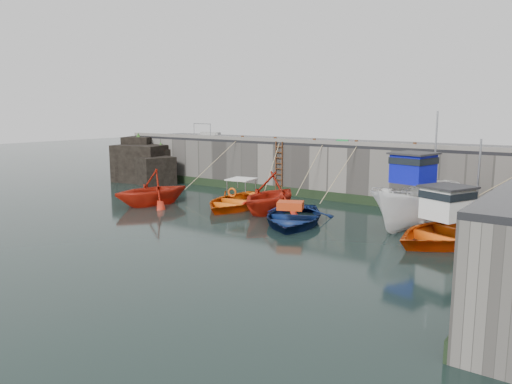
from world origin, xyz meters
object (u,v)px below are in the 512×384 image
Objects in this scene: boat_far_orange at (455,230)px; boat_near_white at (152,205)px; bollard_c at (314,141)px; boat_near_blacktrim at (270,212)px; fish_crate at (342,142)px; bollard_a at (242,138)px; boat_near_navy at (293,223)px; bollard_d at (356,143)px; bollard_e at (415,145)px; bollard_b at (275,139)px; boat_near_blue at (237,207)px; ladder at (279,168)px; boat_far_white at (418,204)px.

boat_near_white is at bearing -150.09° from boat_far_orange.
boat_near_blacktrim is at bearing -86.26° from bollard_c.
fish_crate is 2.24× the size of bollard_a.
boat_near_navy is 18.70× the size of bollard_d.
boat_near_white is 6.58m from boat_near_blacktrim.
bollard_e is at bearing 0.00° from bollard_c.
bollard_d is (5.30, 0.00, 0.00)m from bollard_b.
bollard_d is (2.60, 0.00, 0.00)m from bollard_c.
boat_near_blue is 7.33m from bollard_d.
bollard_b reaches higher than boat_near_white.
boat_near_blacktrim reaches higher than boat_near_navy.
boat_near_white is 15.31m from boat_far_orange.
bollard_d is at bearing 0.00° from bollard_b.
ladder is at bearing 74.39° from boat_near_white.
fish_crate is at bearing 168.07° from boat_far_orange.
bollard_b reaches higher than ladder.
boat_near_white is at bearing -160.48° from boat_near_blue.
boat_far_white is at bearing 165.58° from boat_far_orange.
boat_near_blacktrim is at bearing -158.34° from boat_far_white.
fish_crate is 4.45m from bollard_b.
bollard_b is at bearing 146.14° from ladder.
boat_far_orange is at bearing -25.82° from boat_far_white.
boat_far_white is at bearing -26.75° from bollard_c.
boat_near_white is 13.68m from boat_far_white.
bollard_c is at bearing 8.67° from ladder.
bollard_e is at bearing 0.00° from bollard_a.
boat_near_blacktrim is 8.97m from boat_far_orange.
boat_near_white reaches higher than boat_near_blue.
bollard_d and bollard_e have the same top height.
boat_far_white is at bearing -52.85° from fish_crate.
boat_far_white is 10.31× the size of fish_crate.
boat_near_white is at bearing -148.93° from bollard_e.
boat_near_blue is at bearing -161.75° from boat_far_white.
bollard_e reaches higher than boat_near_navy.
boat_near_white is 8.42m from bollard_b.
bollard_a is at bearing 180.00° from bollard_d.
boat_near_navy is at bearing -147.92° from boat_far_orange.
fish_crate is 2.24× the size of bollard_b.
boat_far_orange reaches higher than boat_near_navy.
bollard_b is 8.50m from bollard_e.
bollard_a is (-3.00, 0.34, 1.71)m from ladder.
boat_near_navy is (4.72, -5.94, -1.59)m from ladder.
bollard_b is (-4.45, -0.05, 0.00)m from fish_crate.
boat_near_blue is at bearing -80.22° from bollard_b.
bollard_d is at bearing 0.00° from bollard_a.
ladder is 7.84m from boat_near_white.
boat_near_navy is 7.53m from bollard_c.
bollard_d is (-6.68, 5.18, 2.89)m from boat_far_orange.
boat_far_orange reaches higher than bollard_c.
boat_near_white is 10.96m from fish_crate.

